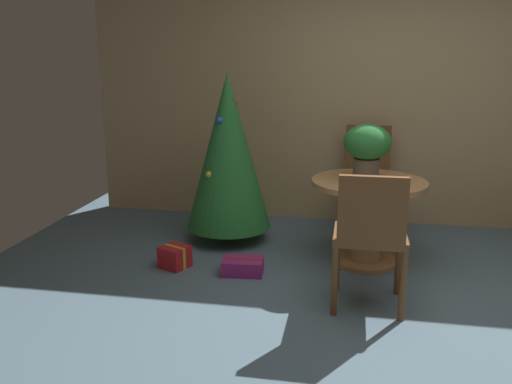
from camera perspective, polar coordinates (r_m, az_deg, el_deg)
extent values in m
plane|color=slate|center=(3.76, 14.43, -12.80)|extent=(6.60, 6.60, 0.00)
cube|color=tan|center=(5.56, 13.82, 9.98)|extent=(6.00, 0.10, 2.60)
cylinder|color=#B27F4C|center=(4.63, 11.32, -7.02)|extent=(0.53, 0.53, 0.04)
cylinder|color=#B27F4C|center=(4.52, 11.53, -3.12)|extent=(0.26, 0.26, 0.62)
cylinder|color=#B27F4C|center=(4.44, 11.74, 0.96)|extent=(0.92, 0.92, 0.04)
cylinder|color=#665B51|center=(4.43, 11.42, 2.37)|extent=(0.21, 0.21, 0.17)
ellipsoid|color=#287533|center=(4.40, 11.56, 5.13)|extent=(0.37, 0.37, 0.28)
sphere|color=red|center=(4.45, 12.81, 5.22)|extent=(0.07, 0.07, 0.07)
sphere|color=red|center=(4.39, 13.30, 5.44)|extent=(0.08, 0.08, 0.08)
sphere|color=red|center=(4.45, 12.70, 6.16)|extent=(0.05, 0.05, 0.05)
cylinder|color=brown|center=(4.02, 8.45, -6.92)|extent=(0.04, 0.04, 0.48)
cylinder|color=brown|center=(4.03, 14.66, -7.18)|extent=(0.04, 0.04, 0.48)
cylinder|color=brown|center=(3.64, 8.21, -9.24)|extent=(0.04, 0.04, 0.48)
cylinder|color=brown|center=(3.66, 15.10, -9.51)|extent=(0.04, 0.04, 0.48)
cube|color=brown|center=(3.74, 11.81, -4.44)|extent=(0.48, 0.45, 0.05)
cube|color=brown|center=(3.48, 12.07, -1.79)|extent=(0.43, 0.05, 0.43)
cylinder|color=brown|center=(5.18, 13.74, -2.41)|extent=(0.04, 0.04, 0.46)
cylinder|color=brown|center=(5.16, 8.98, -2.20)|extent=(0.04, 0.04, 0.46)
cylinder|color=brown|center=(5.53, 13.55, -1.31)|extent=(0.04, 0.04, 0.46)
cylinder|color=brown|center=(5.52, 9.09, -1.11)|extent=(0.04, 0.04, 0.46)
cube|color=brown|center=(5.28, 11.48, 0.91)|extent=(0.47, 0.42, 0.05)
cube|color=brown|center=(5.41, 11.60, 4.19)|extent=(0.43, 0.05, 0.50)
cylinder|color=brown|center=(5.06, -2.82, -4.28)|extent=(0.10, 0.10, 0.14)
cone|color=#287533|center=(4.87, -2.93, 4.23)|extent=(0.76, 0.76, 1.39)
sphere|color=gold|center=(4.76, -4.92, 1.84)|extent=(0.06, 0.06, 0.06)
sphere|color=red|center=(4.85, -2.35, 9.24)|extent=(0.06, 0.06, 0.06)
sphere|color=gold|center=(5.23, -1.85, 0.61)|extent=(0.05, 0.05, 0.05)
sphere|color=gold|center=(4.96, -4.06, 5.83)|extent=(0.06, 0.06, 0.06)
sphere|color=red|center=(4.91, -6.00, -0.89)|extent=(0.04, 0.04, 0.04)
sphere|color=#2D51A8|center=(4.75, -3.81, 7.49)|extent=(0.07, 0.07, 0.07)
sphere|color=gold|center=(4.93, -1.52, 6.06)|extent=(0.05, 0.05, 0.05)
sphere|color=red|center=(4.73, -4.48, -0.10)|extent=(0.04, 0.04, 0.04)
cube|color=red|center=(4.48, -8.48, -6.71)|extent=(0.27, 0.26, 0.18)
cube|color=gold|center=(4.48, -8.48, -6.71)|extent=(0.20, 0.11, 0.18)
cube|color=#9E287A|center=(4.32, -1.38, -7.76)|extent=(0.34, 0.25, 0.12)
cube|color=red|center=(4.32, -1.38, -7.76)|extent=(0.32, 0.06, 0.12)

